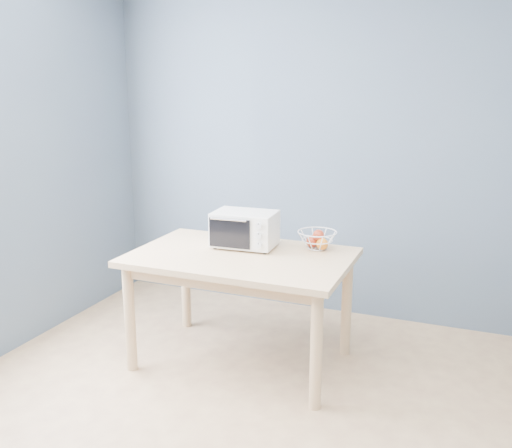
% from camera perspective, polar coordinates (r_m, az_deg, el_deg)
% --- Properties ---
extents(room, '(4.01, 4.51, 2.61)m').
position_cam_1_polar(room, '(2.34, -2.79, 1.02)').
color(room, tan).
rests_on(room, ground).
extents(dining_table, '(1.40, 0.90, 0.75)m').
position_cam_1_polar(dining_table, '(3.70, -1.51, -4.55)').
color(dining_table, '#D6B380').
rests_on(dining_table, ground).
extents(toaster_oven, '(0.43, 0.32, 0.24)m').
position_cam_1_polar(toaster_oven, '(3.81, -1.36, -0.45)').
color(toaster_oven, silver).
rests_on(toaster_oven, dining_table).
extents(fruit_basket, '(0.31, 0.31, 0.13)m').
position_cam_1_polar(fruit_basket, '(3.80, 6.19, -1.52)').
color(fruit_basket, white).
rests_on(fruit_basket, dining_table).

